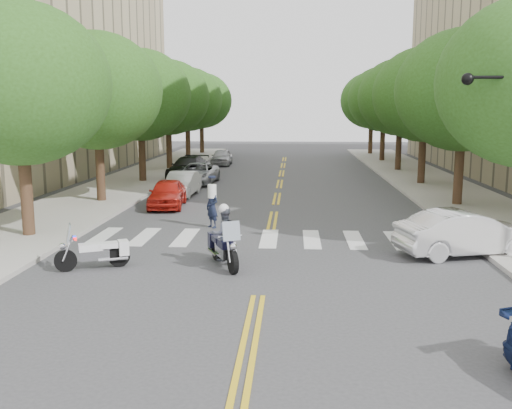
# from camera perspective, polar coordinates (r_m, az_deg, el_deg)

# --- Properties ---
(ground) EXTENTS (140.00, 140.00, 0.00)m
(ground) POSITION_cam_1_polar(r_m,az_deg,el_deg) (14.64, 0.22, -9.14)
(ground) COLOR #38383A
(ground) RESTS_ON ground
(sidewalk_left) EXTENTS (5.00, 60.00, 0.15)m
(sidewalk_left) POSITION_cam_1_polar(r_m,az_deg,el_deg) (37.59, -12.27, 2.26)
(sidewalk_left) COLOR #9E9991
(sidewalk_left) RESTS_ON ground
(sidewalk_right) EXTENTS (5.00, 60.00, 0.15)m
(sidewalk_right) POSITION_cam_1_polar(r_m,az_deg,el_deg) (37.16, 17.19, 1.97)
(sidewalk_right) COLOR #9E9991
(sidewalk_right) RESTS_ON ground
(tree_l_0) EXTENTS (6.40, 6.40, 8.45)m
(tree_l_0) POSITION_cam_1_polar(r_m,az_deg,el_deg) (22.09, -22.60, 11.06)
(tree_l_0) COLOR #382316
(tree_l_0) RESTS_ON ground
(tree_l_1) EXTENTS (6.40, 6.40, 8.45)m
(tree_l_1) POSITION_cam_1_polar(r_m,az_deg,el_deg) (29.48, -15.64, 10.86)
(tree_l_1) COLOR #382316
(tree_l_1) RESTS_ON ground
(tree_l_2) EXTENTS (6.40, 6.40, 8.45)m
(tree_l_2) POSITION_cam_1_polar(r_m,az_deg,el_deg) (37.13, -11.51, 10.67)
(tree_l_2) COLOR #382316
(tree_l_2) RESTS_ON ground
(tree_l_3) EXTENTS (6.40, 6.40, 8.45)m
(tree_l_3) POSITION_cam_1_polar(r_m,az_deg,el_deg) (44.90, -8.81, 10.52)
(tree_l_3) COLOR #382316
(tree_l_3) RESTS_ON ground
(tree_l_4) EXTENTS (6.40, 6.40, 8.45)m
(tree_l_4) POSITION_cam_1_polar(r_m,az_deg,el_deg) (52.74, -6.90, 10.40)
(tree_l_4) COLOR #382316
(tree_l_4) RESTS_ON ground
(tree_l_5) EXTENTS (6.40, 6.40, 8.45)m
(tree_l_5) POSITION_cam_1_polar(r_m,az_deg,el_deg) (60.62, -5.49, 10.30)
(tree_l_5) COLOR #382316
(tree_l_5) RESTS_ON ground
(tree_r_1) EXTENTS (6.40, 6.40, 8.45)m
(tree_r_1) POSITION_cam_1_polar(r_m,az_deg,el_deg) (28.97, 20.04, 10.68)
(tree_r_1) COLOR #382316
(tree_r_1) RESTS_ON ground
(tree_r_2) EXTENTS (6.40, 6.40, 8.45)m
(tree_r_2) POSITION_cam_1_polar(r_m,az_deg,el_deg) (36.73, 16.54, 10.49)
(tree_r_2) COLOR #382316
(tree_r_2) RESTS_ON ground
(tree_r_3) EXTENTS (6.40, 6.40, 8.45)m
(tree_r_3) POSITION_cam_1_polar(r_m,az_deg,el_deg) (44.57, 14.27, 10.35)
(tree_r_3) COLOR #382316
(tree_r_3) RESTS_ON ground
(tree_r_4) EXTENTS (6.40, 6.40, 8.45)m
(tree_r_4) POSITION_cam_1_polar(r_m,az_deg,el_deg) (52.46, 12.68, 10.24)
(tree_r_4) COLOR #382316
(tree_r_4) RESTS_ON ground
(tree_r_5) EXTENTS (6.40, 6.40, 8.45)m
(tree_r_5) POSITION_cam_1_polar(r_m,az_deg,el_deg) (60.38, 11.50, 10.16)
(tree_r_5) COLOR #382316
(tree_r_5) RESTS_ON ground
(motorcycle_police) EXTENTS (1.20, 2.23, 1.91)m
(motorcycle_police) POSITION_cam_1_polar(r_m,az_deg,el_deg) (17.18, -3.27, -3.39)
(motorcycle_police) COLOR black
(motorcycle_police) RESTS_ON ground
(motorcycle_parked) EXTENTS (2.05, 1.16, 1.41)m
(motorcycle_parked) POSITION_cam_1_polar(r_m,az_deg,el_deg) (17.59, -15.41, -4.63)
(motorcycle_parked) COLOR black
(motorcycle_parked) RESTS_ON ground
(officer_standing) EXTENTS (0.72, 0.71, 1.67)m
(officer_standing) POSITION_cam_1_polar(r_m,az_deg,el_deg) (22.75, -4.39, -0.25)
(officer_standing) COLOR #161C32
(officer_standing) RESTS_ON ground
(convertible) EXTENTS (4.74, 2.71, 1.48)m
(convertible) POSITION_cam_1_polar(r_m,az_deg,el_deg) (19.58, 20.28, -2.70)
(convertible) COLOR silver
(convertible) RESTS_ON ground
(parked_car_a) EXTENTS (1.93, 4.09, 1.35)m
(parked_car_a) POSITION_cam_1_polar(r_m,az_deg,el_deg) (27.81, -8.86, 1.12)
(parked_car_a) COLOR red
(parked_car_a) RESTS_ON ground
(parked_car_b) EXTENTS (1.55, 4.05, 1.32)m
(parked_car_b) POSITION_cam_1_polar(r_m,az_deg,el_deg) (31.29, -7.43, 2.05)
(parked_car_b) COLOR white
(parked_car_b) RESTS_ON ground
(parked_car_c) EXTENTS (2.41, 4.85, 1.32)m
(parked_car_c) POSITION_cam_1_polar(r_m,az_deg,el_deg) (36.37, -5.85, 3.12)
(parked_car_c) COLOR #A9ABB1
(parked_car_c) RESTS_ON ground
(parked_car_d) EXTENTS (2.53, 5.27, 1.48)m
(parked_car_d) POSITION_cam_1_polar(r_m,az_deg,el_deg) (39.21, -6.79, 3.68)
(parked_car_d) COLOR black
(parked_car_d) RESTS_ON ground
(parked_car_e) EXTENTS (1.64, 3.99, 1.36)m
(parked_car_e) POSITION_cam_1_polar(r_m,az_deg,el_deg) (48.39, -3.45, 4.75)
(parked_car_e) COLOR #AFAFB5
(parked_car_e) RESTS_ON ground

